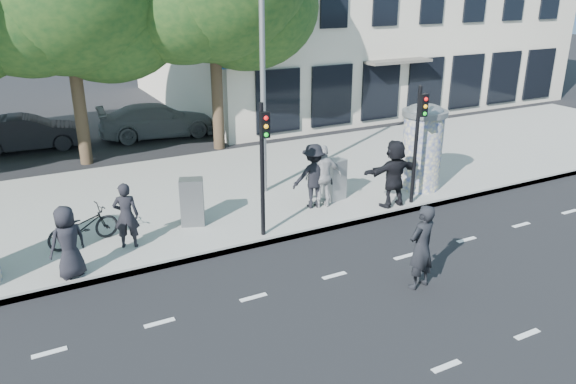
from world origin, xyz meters
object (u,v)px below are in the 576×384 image
traffic_pole_far (418,133)px  ped_b (126,215)px  ped_a (68,242)px  man_road (421,247)px  traffic_pole_near (263,157)px  car_right (158,120)px  ped_e (324,176)px  street_lamp (263,36)px  car_mid (28,133)px  cabinet_left (192,202)px  ad_column_right (422,145)px  ped_d (314,176)px  cabinet_right (335,180)px  ped_f (394,173)px  bicycle (83,227)px

traffic_pole_far → ped_b: bearing=173.2°
ped_a → man_road: size_ratio=0.86×
traffic_pole_near → car_right: bearing=87.7°
ped_e → street_lamp: bearing=-51.7°
ped_a → ped_e: size_ratio=0.90×
ped_e → ped_b: bearing=11.6°
car_mid → car_right: (5.05, -0.33, 0.01)m
traffic_pole_near → cabinet_left: bearing=132.2°
ad_column_right → ped_d: size_ratio=1.43×
ped_b → cabinet_right: bearing=-157.2°
car_mid → car_right: 5.06m
traffic_pole_near → ped_f: size_ratio=1.74×
street_lamp → bicycle: street_lamp is taller
cabinet_left → man_road: bearing=-36.1°
ped_a → ped_e: (6.98, 0.93, 0.09)m
ad_column_right → cabinet_left: ad_column_right is taller
ped_e → ped_f: 2.00m
man_road → bicycle: 8.03m
ad_column_right → cabinet_left: (-7.17, 0.60, -0.75)m
bicycle → car_mid: (-0.47, 10.10, 0.08)m
car_right → ped_d: bearing=-165.2°
ped_e → cabinet_right: size_ratio=1.49×
ped_f → bicycle: 8.41m
ped_d → car_mid: size_ratio=0.44×
traffic_pole_near → man_road: size_ratio=1.79×
traffic_pole_near → ped_f: (4.14, 0.11, -1.11)m
traffic_pole_far → ped_a: bearing=179.7°
man_road → cabinet_left: man_road is taller
street_lamp → ped_f: (2.74, -2.73, -3.67)m
ped_b → street_lamp: bearing=-138.4°
traffic_pole_far → traffic_pole_near: bearing=180.0°
ped_a → ped_d: (6.72, 1.05, 0.11)m
ped_d → ped_f: bearing=164.3°
ad_column_right → car_mid: 15.01m
cabinet_left → car_right: (1.83, 9.87, -0.08)m
traffic_pole_near → cabinet_right: (2.95, 1.33, -1.47)m
ped_d → car_right: 10.41m
street_lamp → ped_f: size_ratio=4.10×
traffic_pole_far → bicycle: 9.20m
traffic_pole_near → bicycle: 4.71m
ped_b → car_right: size_ratio=0.34×
ped_f → cabinet_right: (-1.19, 1.22, -0.37)m
man_road → car_right: man_road is taller
ped_d → ad_column_right: bearing=-172.9°
ad_column_right → car_mid: ad_column_right is taller
traffic_pole_far → ped_f: bearing=170.7°
traffic_pole_near → ped_d: bearing=27.9°
ped_d → bicycle: size_ratio=1.05×
cabinet_right → car_right: size_ratio=0.25×
ped_a → street_lamp: bearing=-174.9°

